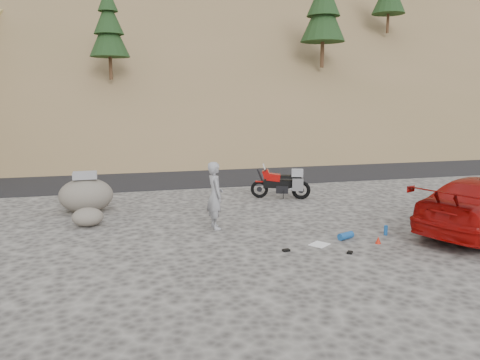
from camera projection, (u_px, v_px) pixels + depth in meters
The scene contains 13 objects.
ground at pixel (269, 227), 12.13m from camera, with size 140.00×140.00×0.00m, color #3C3937.
road at pixel (207, 173), 20.72m from camera, with size 120.00×7.00×0.05m, color black.
hillside at pixel (151, 22), 49.19m from camera, with size 120.00×73.00×46.72m.
motorcycle at pixel (283, 184), 15.41m from camera, with size 1.89×0.97×1.18m.
man at pixel (215, 228), 11.98m from camera, with size 0.63×0.41×1.72m, color gray.
boulder at pixel (86, 195), 13.58m from camera, with size 1.74×1.55×1.18m.
small_rock at pixel (88, 217), 12.15m from camera, with size 1.03×0.99×0.48m.
gear_white_cloth at pixel (319, 244), 10.63m from camera, with size 0.40×0.36×0.01m, color white.
gear_blue_mat at pixel (346, 236), 11.04m from camera, with size 0.17×0.17×0.42m, color #184D92.
gear_bottle at pixel (386, 230), 11.36m from camera, with size 0.09×0.09×0.24m, color #184D92.
gear_funnel at pixel (378, 240), 10.70m from camera, with size 0.13×0.13×0.17m, color red.
gear_glove_a at pixel (286, 250), 10.18m from camera, with size 0.15×0.11×0.04m, color black.
gear_glove_b at pixel (350, 252), 10.04m from camera, with size 0.14×0.10×0.05m, color black.
Camera 1 is at (-3.61, -11.19, 3.31)m, focal length 35.00 mm.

